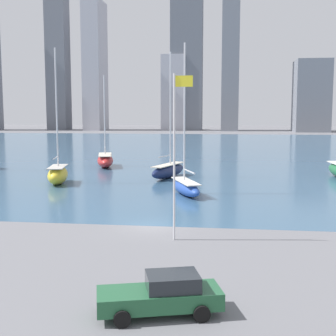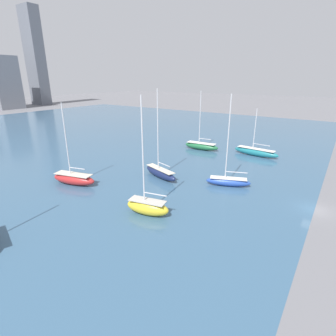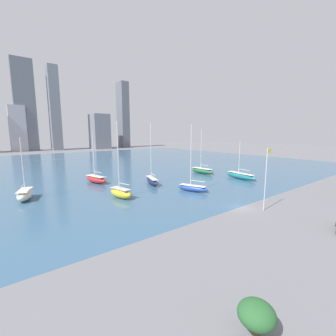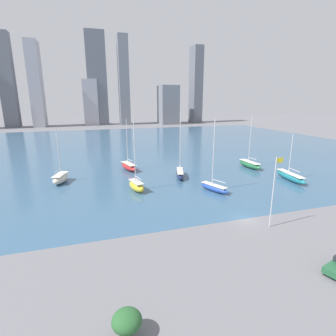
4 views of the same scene
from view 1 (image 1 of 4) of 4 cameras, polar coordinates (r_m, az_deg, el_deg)
name	(u,v)px [view 1 (image 1 of 4)]	position (r m, az deg, el deg)	size (l,w,h in m)	color
ground_plane	(152,226)	(34.62, -1.97, -7.09)	(500.00, 500.00, 0.00)	slate
harbor_water	(203,149)	(103.63, 4.26, 2.27)	(180.00, 140.00, 0.00)	#385B7A
flag_pole	(175,151)	(29.99, 0.88, 2.11)	(1.24, 0.14, 10.77)	silver
distant_city_skyline	(149,66)	(207.07, -2.36, 12.30)	(179.70, 21.98, 65.77)	slate
sailboat_navy	(168,170)	(59.16, 0.04, -0.21)	(4.31, 8.66, 15.73)	#19234C
sailboat_red	(105,160)	(71.39, -7.66, 0.98)	(4.33, 8.40, 13.72)	#B72828
sailboat_blue	(186,186)	(47.22, 2.18, -2.17)	(4.35, 7.50, 15.10)	#284CA8
sailboat_yellow	(58,174)	(55.66, -13.29, -0.69)	(3.33, 6.34, 15.54)	yellow
parked_pickup_green	(162,295)	(20.03, -0.69, -15.17)	(5.43, 3.21, 1.72)	#235B38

